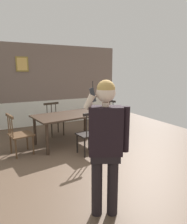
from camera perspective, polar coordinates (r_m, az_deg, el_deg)
name	(u,v)px	position (r m, az deg, el deg)	size (l,w,h in m)	color
ground_plane	(92,164)	(4.19, -0.57, -14.71)	(7.90, 7.90, 0.00)	brown
room_back_partition	(45,87)	(7.17, -13.72, 6.98)	(5.42, 0.17, 2.75)	#756056
dining_table	(68,118)	(5.17, -7.18, -1.63)	(1.85, 1.23, 0.77)	#38281E
chair_near_window	(106,119)	(5.90, 3.59, -2.02)	(0.53, 0.53, 1.03)	black
chair_by_doorway	(54,120)	(5.99, -11.20, -2.18)	(0.53, 0.53, 0.95)	#2D2319
chair_at_table_head	(19,134)	(4.77, -20.48, -6.00)	(0.56, 0.56, 0.95)	#513823
chair_opposite_corner	(88,134)	(4.49, -1.68, -6.27)	(0.45, 0.45, 0.99)	black
person_figure	(106,140)	(2.47, 3.56, -8.07)	(0.53, 0.38, 1.76)	black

